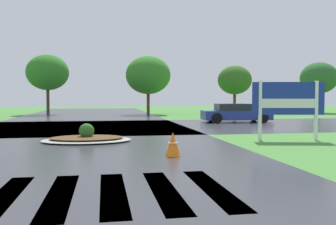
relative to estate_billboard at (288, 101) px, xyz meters
The scene contains 8 objects.
asphalt_roadway 8.30m from the estate_billboard, behind, with size 11.32×80.00×0.01m, color #35353A.
asphalt_cross_road 11.21m from the estate_billboard, 137.06° to the left, with size 90.00×10.19×0.01m, color #35353A.
crosswalk_stripes 10.61m from the estate_billboard, 140.72° to the right, with size 6.75×3.08×0.01m.
estate_billboard is the anchor object (origin of this frame).
median_island 7.74m from the estate_billboard, behind, with size 3.29×2.30×0.68m.
car_white_sedan 9.99m from the estate_billboard, 81.23° to the left, with size 4.49×2.23×1.20m.
traffic_cone 5.95m from the estate_billboard, 149.50° to the right, with size 0.44×0.44×0.69m.
background_treeline 22.47m from the estate_billboard, 101.12° to the left, with size 39.37×5.54×5.57m.
Camera 1 is at (1.19, -2.48, 1.68)m, focal length 39.64 mm.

